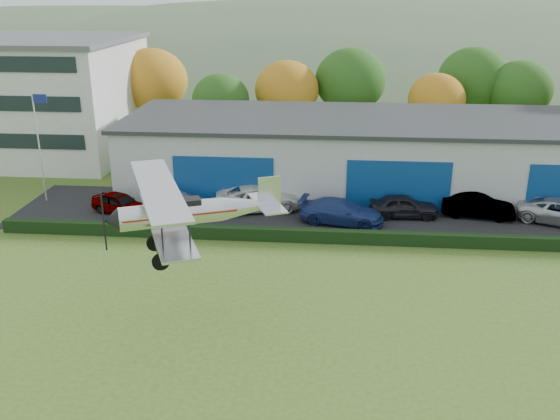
# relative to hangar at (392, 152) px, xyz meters

# --- Properties ---
(ground) EXTENTS (300.00, 300.00, 0.00)m
(ground) POSITION_rel_hangar_xyz_m (-5.00, -27.98, -2.66)
(ground) COLOR #3E5D1D
(ground) RESTS_ON ground
(apron) EXTENTS (48.00, 9.00, 0.05)m
(apron) POSITION_rel_hangar_xyz_m (-2.00, -6.98, -2.63)
(apron) COLOR black
(apron) RESTS_ON ground
(hedge) EXTENTS (46.00, 0.60, 0.80)m
(hedge) POSITION_rel_hangar_xyz_m (-2.00, -11.78, -2.26)
(hedge) COLOR black
(hedge) RESTS_ON ground
(hangar) EXTENTS (40.60, 12.60, 5.30)m
(hangar) POSITION_rel_hangar_xyz_m (0.00, 0.00, 0.00)
(hangar) COLOR #B2B7BC
(hangar) RESTS_ON ground
(office_block) EXTENTS (20.60, 15.60, 10.40)m
(office_block) POSITION_rel_hangar_xyz_m (-33.00, 7.02, 2.56)
(office_block) COLOR silver
(office_block) RESTS_ON ground
(flagpole) EXTENTS (1.05, 0.10, 8.00)m
(flagpole) POSITION_rel_hangar_xyz_m (-24.88, -5.98, 2.13)
(flagpole) COLOR silver
(flagpole) RESTS_ON ground
(tree_belt) EXTENTS (75.70, 13.22, 10.12)m
(tree_belt) POSITION_rel_hangar_xyz_m (-4.15, 12.64, 2.95)
(tree_belt) COLOR #3D2614
(tree_belt) RESTS_ON ground
(distant_hills) EXTENTS (430.00, 196.00, 56.00)m
(distant_hills) POSITION_rel_hangar_xyz_m (-9.38, 112.02, -15.70)
(distant_hills) COLOR #4C6642
(distant_hills) RESTS_ON ground
(car_0) EXTENTS (4.55, 3.33, 1.44)m
(car_0) POSITION_rel_hangar_xyz_m (-18.74, -8.13, -1.89)
(car_0) COLOR gray
(car_0) RESTS_ON apron
(car_1) EXTENTS (4.40, 1.68, 1.43)m
(car_1) POSITION_rel_hangar_xyz_m (-14.93, -7.76, -1.89)
(car_1) COLOR silver
(car_1) RESTS_ON apron
(car_2) EXTENTS (6.44, 4.10, 1.65)m
(car_2) POSITION_rel_hangar_xyz_m (-9.42, -6.48, -1.78)
(car_2) COLOR silver
(car_2) RESTS_ON apron
(car_3) EXTENTS (5.78, 3.24, 1.58)m
(car_3) POSITION_rel_hangar_xyz_m (-3.82, -8.62, -1.81)
(car_3) COLOR navy
(car_3) RESTS_ON apron
(car_4) EXTENTS (4.57, 2.00, 1.53)m
(car_4) POSITION_rel_hangar_xyz_m (0.34, -7.10, -1.84)
(car_4) COLOR black
(car_4) RESTS_ON apron
(car_5) EXTENTS (4.93, 2.42, 1.56)m
(car_5) POSITION_rel_hangar_xyz_m (5.29, -6.71, -1.83)
(car_5) COLOR gray
(car_5) RESTS_ON apron
(biplane) EXTENTS (7.79, 8.64, 3.29)m
(biplane) POSITION_rel_hangar_xyz_m (-10.64, -21.96, 2.95)
(biplane) COLOR silver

